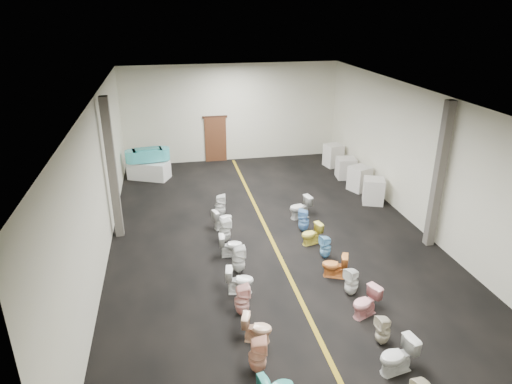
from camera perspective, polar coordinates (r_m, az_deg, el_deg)
floor at (r=14.85m, az=1.70°, el=-5.45°), size 16.00×16.00×0.00m
ceiling at (r=13.35m, az=1.92°, el=11.87°), size 16.00×16.00×0.00m
wall_back at (r=21.51m, az=-3.05°, el=9.81°), size 10.00×0.00×10.00m
wall_front at (r=7.34m, az=16.71°, el=-18.51°), size 10.00×0.00×10.00m
wall_left at (r=13.76m, az=-18.94°, el=1.22°), size 0.00×16.00×16.00m
wall_right at (r=15.79m, az=19.82°, el=3.78°), size 0.00×16.00×16.00m
aisle_stripe at (r=14.85m, az=1.70°, el=-5.44°), size 0.12×15.60×0.01m
back_door at (r=21.66m, az=-5.07°, el=6.57°), size 1.00×0.10×2.10m
door_frame at (r=21.40m, az=-5.17°, el=9.33°), size 1.15×0.08×0.10m
column_left at (r=14.67m, az=-17.54°, el=2.69°), size 0.25×0.25×4.50m
column_right at (r=14.47m, az=21.88°, el=1.83°), size 0.25×0.25×4.50m
display_table at (r=20.03m, az=-13.22°, el=2.68°), size 1.87×1.46×0.74m
bathtub at (r=19.81m, az=-13.39°, el=4.58°), size 1.85×0.84×0.55m
appliance_crate_a at (r=17.60m, az=14.47°, el=0.14°), size 0.96×0.96×0.96m
appliance_crate_b at (r=18.68m, az=12.82°, el=1.66°), size 0.94×0.94×0.99m
appliance_crate_c at (r=19.95m, az=11.17°, el=2.97°), size 0.86×0.86×0.87m
appliance_crate_d at (r=21.29m, az=9.64°, el=4.54°), size 0.85×0.85×1.03m
toilet_left_1 at (r=9.74m, az=0.20°, el=-19.75°), size 0.43×0.42×0.81m
toilet_left_2 at (r=10.49m, az=0.15°, el=-16.65°), size 0.75×0.58×0.67m
toilet_left_3 at (r=11.21m, az=-1.78°, el=-13.33°), size 0.38×0.38×0.80m
toilet_left_4 at (r=11.96m, az=-2.04°, el=-10.96°), size 0.77×0.52×0.73m
toilet_left_5 at (r=12.77m, az=-2.19°, el=-8.43°), size 0.37×0.36×0.80m
toilet_left_6 at (r=13.59m, az=-3.18°, el=-6.65°), size 0.71×0.43×0.70m
toilet_left_7 at (r=14.35m, az=-3.90°, el=-4.80°), size 0.42×0.41×0.78m
toilet_left_8 at (r=15.21m, az=-4.20°, el=-3.36°), size 0.75×0.57×0.68m
toilet_left_9 at (r=16.03m, az=-4.50°, el=-1.70°), size 0.41×0.41×0.82m
toilet_right_1 at (r=10.15m, az=17.27°, el=-19.01°), size 0.84×0.57×0.79m
toilet_right_2 at (r=10.77m, az=15.59°, el=-16.32°), size 0.37×0.36×0.71m
toilet_right_3 at (r=11.47m, az=13.55°, el=-13.27°), size 0.83×0.66×0.74m
toilet_right_4 at (r=12.11m, az=11.86°, el=-10.92°), size 0.47×0.46×0.77m
toilet_right_5 at (r=12.77m, az=9.80°, el=-9.04°), size 0.78×0.63×0.70m
toilet_right_6 at (r=13.61m, az=8.69°, el=-6.80°), size 0.39×0.38×0.71m
toilet_right_7 at (r=14.31m, az=6.94°, el=-5.24°), size 0.73×0.53×0.67m
toilet_right_8 at (r=15.04m, az=5.99°, el=-3.55°), size 0.46×0.46×0.78m
toilet_right_9 at (r=15.94m, az=5.54°, el=-1.93°), size 0.85×0.60×0.79m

